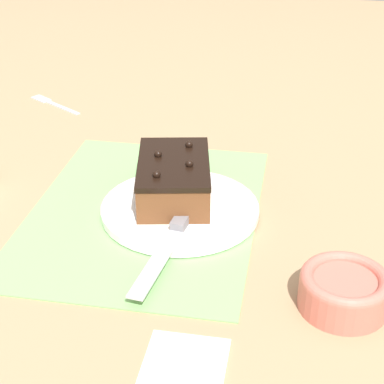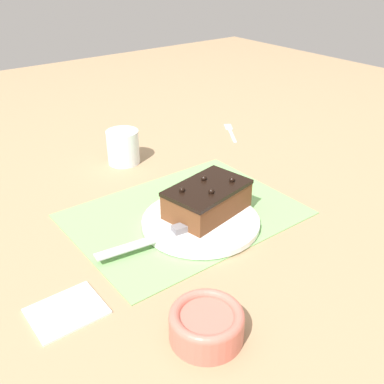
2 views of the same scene
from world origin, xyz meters
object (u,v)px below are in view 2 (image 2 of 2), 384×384
(cake_plate, at_px, (200,222))
(small_bowl, at_px, (207,324))
(serving_knife, at_px, (172,232))
(dessert_fork, at_px, (230,131))
(chocolate_cake, at_px, (207,199))
(drinking_glass, at_px, (123,147))

(cake_plate, distance_m, small_bowl, 0.29)
(serving_knife, bearing_deg, cake_plate, -75.70)
(serving_knife, xyz_separation_m, dessert_fork, (0.47, 0.36, -0.02))
(chocolate_cake, bearing_deg, drinking_glass, 89.74)
(serving_knife, distance_m, small_bowl, 0.25)
(chocolate_cake, height_order, small_bowl, chocolate_cake)
(chocolate_cake, height_order, serving_knife, chocolate_cake)
(small_bowl, bearing_deg, serving_knife, 66.16)
(drinking_glass, relative_size, small_bowl, 0.80)
(drinking_glass, relative_size, dessert_fork, 0.64)
(serving_knife, bearing_deg, dessert_fork, -44.80)
(cake_plate, bearing_deg, small_bowl, -126.61)
(cake_plate, height_order, small_bowl, small_bowl)
(chocolate_cake, relative_size, drinking_glass, 2.15)
(chocolate_cake, relative_size, small_bowl, 1.72)
(chocolate_cake, bearing_deg, dessert_fork, 42.74)
(drinking_glass, distance_m, small_bowl, 0.63)
(drinking_glass, xyz_separation_m, dessert_fork, (0.37, -0.00, -0.04))
(small_bowl, bearing_deg, drinking_glass, 70.92)
(cake_plate, bearing_deg, chocolate_cake, 26.72)
(cake_plate, xyz_separation_m, dessert_fork, (0.40, 0.36, -0.01))
(serving_knife, height_order, drinking_glass, drinking_glass)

